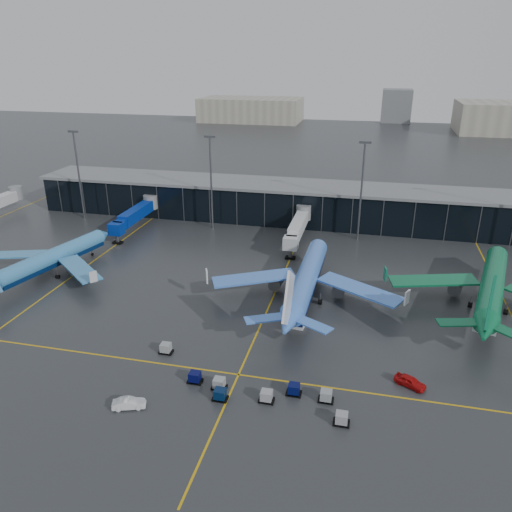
% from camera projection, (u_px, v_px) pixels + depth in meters
% --- Properties ---
extents(ground, '(600.00, 600.00, 0.00)m').
position_uv_depth(ground, '(207.00, 320.00, 91.75)').
color(ground, '#282B2D').
rests_on(ground, ground).
extents(terminal_pier, '(142.00, 17.00, 10.70)m').
position_uv_depth(terminal_pier, '(274.00, 201.00, 145.57)').
color(terminal_pier, black).
rests_on(terminal_pier, ground).
extents(jet_bridges, '(94.00, 27.50, 7.20)m').
position_uv_depth(jet_bridges, '(135.00, 215.00, 136.17)').
color(jet_bridges, '#595B60').
rests_on(jet_bridges, ground).
extents(flood_masts, '(203.00, 0.50, 25.50)m').
position_uv_depth(flood_masts, '(284.00, 183.00, 130.52)').
color(flood_masts, '#595B60').
rests_on(flood_masts, ground).
extents(distant_hangars, '(260.00, 71.00, 22.00)m').
position_uv_depth(distant_hangars, '(413.00, 114.00, 321.23)').
color(distant_hangars, '#B2AD99').
rests_on(distant_hangars, ground).
extents(taxi_lines, '(220.00, 120.00, 0.02)m').
position_uv_depth(taxi_lines, '(272.00, 300.00, 99.20)').
color(taxi_lines, gold).
rests_on(taxi_lines, ground).
extents(airliner_arkefly, '(42.52, 46.10, 12.07)m').
position_uv_depth(airliner_arkefly, '(52.00, 248.00, 108.93)').
color(airliner_arkefly, '#3B87C3').
rests_on(airliner_arkefly, ground).
extents(airliner_klm_near, '(40.23, 45.62, 13.81)m').
position_uv_depth(airliner_klm_near, '(307.00, 266.00, 97.57)').
color(airliner_klm_near, '#457CE3').
rests_on(airliner_klm_near, ground).
extents(airliner_aer_lingus, '(49.75, 53.82, 14.00)m').
position_uv_depth(airliner_aer_lingus, '(495.00, 273.00, 94.21)').
color(airliner_aer_lingus, '#0C663C').
rests_on(airliner_aer_lingus, ground).
extents(baggage_carts, '(31.42, 12.02, 1.70)m').
position_uv_depth(baggage_carts, '(251.00, 387.00, 71.99)').
color(baggage_carts, black).
rests_on(baggage_carts, ground).
extents(mobile_airstair, '(2.56, 3.44, 3.45)m').
position_uv_depth(mobile_airstair, '(299.00, 322.00, 89.55)').
color(mobile_airstair, silver).
rests_on(mobile_airstair, ground).
extents(service_van_red, '(4.99, 3.90, 1.59)m').
position_uv_depth(service_van_red, '(410.00, 382.00, 73.23)').
color(service_van_red, '#B50D0E').
rests_on(service_van_red, ground).
extents(service_van_white, '(4.82, 3.06, 1.50)m').
position_uv_depth(service_van_white, '(129.00, 403.00, 68.75)').
color(service_van_white, silver).
rests_on(service_van_white, ground).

